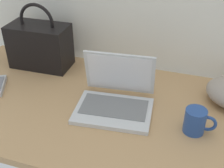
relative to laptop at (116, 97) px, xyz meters
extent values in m
cube|color=tan|center=(-0.03, -0.02, -0.06)|extent=(1.60, 0.76, 0.03)
cube|color=silver|center=(0.00, -0.04, -0.04)|extent=(0.33, 0.25, 0.02)
cube|color=slate|center=(0.00, -0.03, -0.03)|extent=(0.28, 0.17, 0.00)
cube|color=silver|center=(-0.01, 0.08, 0.07)|extent=(0.30, 0.08, 0.20)
cube|color=white|center=(-0.01, 0.08, 0.07)|extent=(0.27, 0.07, 0.17)
cylinder|color=#26478C|center=(0.33, -0.06, 0.00)|extent=(0.08, 0.08, 0.10)
torus|color=#26478C|center=(0.37, -0.06, 0.00)|extent=(0.07, 0.01, 0.07)
cylinder|color=brown|center=(0.33, -0.06, 0.05)|extent=(0.07, 0.07, 0.00)
cube|color=black|center=(-0.47, 0.22, 0.06)|extent=(0.30, 0.17, 0.22)
torus|color=black|center=(-0.47, 0.22, 0.19)|extent=(0.18, 0.02, 0.18)
camera|label=1|loc=(0.29, -0.95, 0.70)|focal=47.09mm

